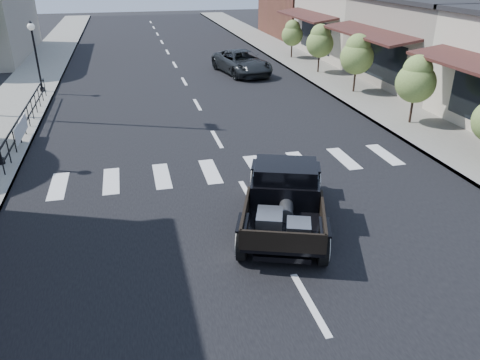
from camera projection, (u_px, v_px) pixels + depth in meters
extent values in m
plane|color=black|center=(268.00, 230.00, 12.19)|extent=(120.00, 120.00, 0.00)
cube|color=black|center=(189.00, 90.00, 25.39)|extent=(14.00, 80.00, 0.02)
cube|color=gray|center=(21.00, 99.00, 23.56)|extent=(3.00, 80.00, 0.15)
cube|color=gray|center=(334.00, 80.00, 27.16)|extent=(3.00, 80.00, 0.15)
cube|color=gray|center=(462.00, 43.00, 25.85)|extent=(10.00, 9.00, 4.50)
cube|color=#BEB2A1|center=(381.00, 24.00, 33.77)|extent=(10.00, 9.00, 4.50)
imported|color=black|center=(242.00, 63.00, 28.72)|extent=(3.21, 5.37, 1.40)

